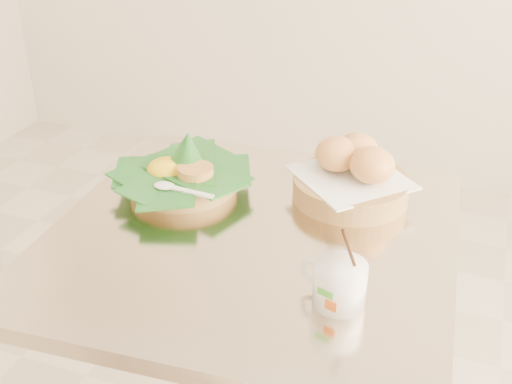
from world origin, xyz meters
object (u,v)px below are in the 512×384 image
(bread_basket, at_px, (352,176))
(coffee_mug, at_px, (339,282))
(rice_basket, at_px, (183,172))
(cafe_table, at_px, (253,328))

(bread_basket, distance_m, coffee_mug, 0.33)
(rice_basket, distance_m, bread_basket, 0.33)
(coffee_mug, bearing_deg, bread_basket, 99.49)
(bread_basket, bearing_deg, coffee_mug, -80.51)
(bread_basket, bearing_deg, cafe_table, -126.18)
(cafe_table, height_order, rice_basket, rice_basket)
(rice_basket, relative_size, bread_basket, 1.00)
(cafe_table, distance_m, rice_basket, 0.33)
(cafe_table, height_order, coffee_mug, coffee_mug)
(rice_basket, bearing_deg, bread_basket, 13.96)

